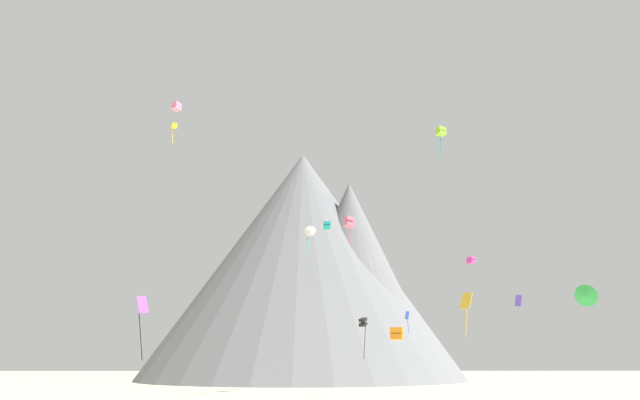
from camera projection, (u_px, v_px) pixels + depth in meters
name	position (u px, v px, depth m)	size (l,w,h in m)	color
rock_massif	(309.00, 270.00, 137.78)	(102.93, 102.93, 53.14)	slate
kite_blue_low	(407.00, 318.00, 90.89)	(0.73, 0.23, 3.48)	blue
kite_teal_mid	(327.00, 225.00, 83.51)	(0.99, 1.00, 1.01)	teal
kite_green_low	(586.00, 296.00, 60.24)	(2.40, 2.13, 2.26)	green
kite_rainbow_mid	(349.00, 222.00, 88.68)	(1.82, 1.77, 4.18)	#E5668C
kite_white_mid	(310.00, 231.00, 71.28)	(1.43, 0.74, 3.70)	white
kite_gold_low	(466.00, 304.00, 55.51)	(1.18, 1.11, 4.15)	gold
kite_pink_high	(176.00, 106.00, 79.81)	(1.38, 1.40, 1.13)	pink
kite_yellow_high	(174.00, 126.00, 82.56)	(0.94, 0.94, 2.87)	yellow
kite_lime_high	(441.00, 132.00, 64.85)	(1.13, 1.10, 3.90)	#8CD133
kite_magenta_mid	(471.00, 260.00, 73.08)	(1.15, 1.16, 0.90)	#D1339E
kite_orange_low	(397.00, 334.00, 62.55)	(1.58, 1.61, 1.31)	orange
kite_violet_low	(142.00, 312.00, 51.50)	(1.12, 0.74, 5.51)	purple
kite_black_low	(363.00, 323.00, 79.26)	(1.25, 1.27, 5.41)	black
kite_indigo_low	(518.00, 301.00, 60.26)	(0.73, 0.45, 1.16)	#5138B2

